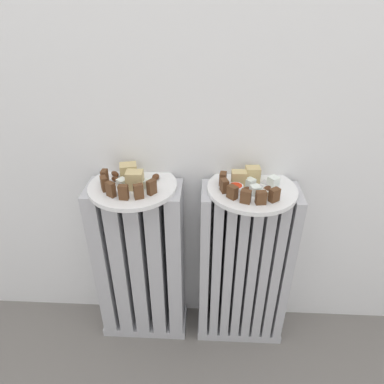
{
  "coord_description": "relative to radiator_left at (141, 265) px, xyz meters",
  "views": [
    {
      "loc": [
        0.04,
        -0.54,
        1.06
      ],
      "look_at": [
        0.0,
        0.28,
        0.56
      ],
      "focal_mm": 32.39,
      "sensor_mm": 36.0,
      "label": 1
    }
  ],
  "objects": [
    {
      "name": "radiator_left",
      "position": [
        0.0,
        0.0,
        0.0
      ],
      "size": [
        0.29,
        0.13,
        0.57
      ],
      "color": "#B2B2B7",
      "rests_on": "ground_plane"
    },
    {
      "name": "radiator_right",
      "position": [
        0.33,
        -0.0,
        -0.0
      ],
      "size": [
        0.29,
        0.13,
        0.57
      ],
      "color": "#B2B2B7",
      "rests_on": "ground_plane"
    },
    {
      "name": "plate_left",
      "position": [
        0.0,
        -0.0,
        0.3
      ],
      "size": [
        0.25,
        0.25,
        0.01
      ],
      "primitive_type": "cylinder",
      "color": "white",
      "rests_on": "radiator_left"
    },
    {
      "name": "plate_right",
      "position": [
        0.33,
        -0.0,
        0.3
      ],
      "size": [
        0.25,
        0.25,
        0.01
      ],
      "primitive_type": "cylinder",
      "color": "white",
      "rests_on": "radiator_right"
    },
    {
      "name": "dark_cake_slice_left_0",
      "position": [
        -0.08,
        0.0,
        0.32
      ],
      "size": [
        0.02,
        0.02,
        0.04
      ],
      "primitive_type": "cube",
      "rotation": [
        0.0,
        0.0,
        -1.6
      ],
      "color": "#56351E",
      "rests_on": "plate_left"
    },
    {
      "name": "dark_cake_slice_left_1",
      "position": [
        -0.07,
        -0.04,
        0.32
      ],
      "size": [
        0.02,
        0.03,
        0.04
      ],
      "primitive_type": "cube",
      "rotation": [
        0.0,
        0.0,
        -1.1
      ],
      "color": "#56351E",
      "rests_on": "plate_left"
    },
    {
      "name": "dark_cake_slice_left_2",
      "position": [
        -0.04,
        -0.06,
        0.32
      ],
      "size": [
        0.03,
        0.03,
        0.04
      ],
      "primitive_type": "cube",
      "rotation": [
        0.0,
        0.0,
        -0.59
      ],
      "color": "#56351E",
      "rests_on": "plate_left"
    },
    {
      "name": "dark_cake_slice_left_3",
      "position": [
        -0.01,
        -0.08,
        0.32
      ],
      "size": [
        0.03,
        0.02,
        0.04
      ],
      "primitive_type": "cube",
      "rotation": [
        0.0,
        0.0,
        -0.09
      ],
      "color": "#56351E",
      "rests_on": "plate_left"
    },
    {
      "name": "dark_cake_slice_left_4",
      "position": [
        0.03,
        -0.07,
        0.32
      ],
      "size": [
        0.03,
        0.02,
        0.04
      ],
      "primitive_type": "cube",
      "rotation": [
        0.0,
        0.0,
        0.41
      ],
      "color": "#56351E",
      "rests_on": "plate_left"
    },
    {
      "name": "dark_cake_slice_left_5",
      "position": [
        0.06,
        -0.05,
        0.32
      ],
      "size": [
        0.03,
        0.03,
        0.04
      ],
      "primitive_type": "cube",
      "rotation": [
        0.0,
        0.0,
        0.92
      ],
      "color": "#56351E",
      "rests_on": "plate_left"
    },
    {
      "name": "marble_cake_slice_left_0",
      "position": [
        0.01,
        -0.02,
        0.33
      ],
      "size": [
        0.05,
        0.04,
        0.05
      ],
      "primitive_type": "cube",
      "rotation": [
        0.0,
        0.0,
        0.02
      ],
      "color": "tan",
      "rests_on": "plate_left"
    },
    {
      "name": "marble_cake_slice_left_1",
      "position": [
        -0.02,
        0.04,
        0.32
      ],
      "size": [
        0.05,
        0.05,
        0.04
      ],
      "primitive_type": "cube",
      "rotation": [
        0.0,
        0.0,
        0.24
      ],
      "color": "tan",
      "rests_on": "plate_left"
    },
    {
      "name": "turkish_delight_left_0",
      "position": [
        0.05,
        -0.01,
        0.31
      ],
      "size": [
        0.03,
        0.03,
        0.02
      ],
      "primitive_type": "cube",
      "rotation": [
        0.0,
        0.0,
        1.42
      ],
      "color": "white",
      "rests_on": "plate_left"
    },
    {
      "name": "turkish_delight_left_1",
      "position": [
        -0.03,
        -0.01,
        0.31
      ],
      "size": [
        0.03,
        0.03,
        0.02
      ],
      "primitive_type": "cube",
      "rotation": [
        0.0,
        0.0,
        0.9
      ],
      "color": "white",
      "rests_on": "plate_left"
    },
    {
      "name": "turkish_delight_left_2",
      "position": [
        0.01,
        0.02,
        0.31
      ],
      "size": [
        0.03,
        0.03,
        0.02
      ],
      "primitive_type": "cube",
      "rotation": [
        0.0,
        0.0,
        0.22
      ],
      "color": "white",
      "rests_on": "plate_left"
    },
    {
      "name": "medjool_date_left_0",
      "position": [
        -0.06,
        0.04,
        0.31
      ],
      "size": [
        0.03,
        0.03,
        0.02
      ],
      "primitive_type": "ellipsoid",
      "rotation": [
        0.0,
        0.0,
        2.39
      ],
      "color": "#4C2814",
      "rests_on": "plate_left"
    },
    {
      "name": "medjool_date_left_1",
      "position": [
        -0.02,
        -0.05,
        0.31
      ],
      "size": [
        0.02,
        0.03,
        0.02
      ],
      "primitive_type": "ellipsoid",
      "rotation": [
        0.0,
        0.0,
        1.49
      ],
      "color": "#4C2814",
      "rests_on": "plate_left"
    },
    {
      "name": "medjool_date_left_2",
      "position": [
        -0.05,
        0.01,
        0.31
      ],
      "size": [
        0.03,
        0.02,
        0.02
      ],
      "primitive_type": "ellipsoid",
      "rotation": [
        0.0,
        0.0,
        2.72
      ],
      "color": "#4C2814",
      "rests_on": "plate_left"
    },
    {
      "name": "medjool_date_left_3",
      "position": [
        0.06,
        0.03,
        0.31
      ],
      "size": [
        0.02,
        0.03,
        0.01
      ],
      "primitive_type": "ellipsoid",
      "rotation": [
        0.0,
        0.0,
        1.4
      ],
      "color": "#4C2814",
      "rests_on": "plate_left"
    },
    {
      "name": "dark_cake_slice_right_0",
      "position": [
        0.25,
        0.01,
        0.32
      ],
      "size": [
        0.02,
        0.03,
        0.04
      ],
      "primitive_type": "cube",
      "rotation": [
        0.0,
        0.0,
        -1.74
      ],
      "color": "#56351E",
      "rests_on": "plate_right"
    },
    {
      "name": "dark_cake_slice_right_1",
      "position": [
        0.25,
        -0.02,
        0.32
      ],
      "size": [
        0.02,
        0.03,
        0.04
      ],
      "primitive_type": "cube",
      "rotation": [
        0.0,
        0.0,
        -1.26
      ],
      "color": "#56351E",
      "rests_on": "plate_right"
    },
    {
      "name": "dark_cake_slice_right_2",
      "position": [
        0.27,
        -0.06,
        0.32
      ],
      "size": [
        0.03,
        0.03,
        0.04
      ],
      "primitive_type": "cube",
      "rotation": [
        0.0,
        0.0,
        -0.79
      ],
      "color": "#56351E",
      "rests_on": "plate_right"
    },
    {
      "name": "dark_cake_slice_right_3",
      "position": [
        0.3,
        -0.08,
        0.32
      ],
      "size": [
        0.03,
        0.02,
        0.04
      ],
      "primitive_type": "cube",
      "rotation": [
        0.0,
        0.0,
        -0.32
      ],
      "color": "#56351E",
      "rests_on": "plate_right"
    },
    {
      "name": "dark_cake_slice_right_4",
      "position": [
        0.34,
        -0.08,
        0.32
      ],
      "size": [
        0.03,
        0.02,
        0.04
      ],
      "primitive_type": "cube",
      "rotation": [
        0.0,
        0.0,
        0.16
      ],
      "color": "#56351E",
      "rests_on": "plate_right"
    },
    {
      "name": "dark_cake_slice_right_5",
      "position": [
        0.38,
        -0.07,
        0.32
      ],
      "size": [
        0.03,
        0.03,
        0.04
      ],
      "primitive_type": "cube",
      "rotation": [
        0.0,
        0.0,
        0.63
      ],
      "color": "#56351E",
      "rests_on": "plate_right"
    },
    {
      "name": "marble_cake_slice_right_0",
      "position": [
        0.33,
        0.03,
        0.32
      ],
      "size": [
        0.04,
        0.03,
        0.04
      ],
      "primitive_type": "cube",
      "rotation": [
        0.0,
        0.0,
        0.05
      ],
      "color": "tan",
      "rests_on": "plate_right"
    },
    {
      "name": "marble_cake_slice_right_1",
      "position": [
        0.29,
        0.02,
        0.32
      ],
      "size": [
        0.04,
        0.03,
        0.04
      ],
      "primitive_type": "cube",
      "rotation": [
        0.0,
        0.0,
        0.01
      ],
      "color": "tan",
      "rests_on": "plate_right"
    },
    {
      "name": "turkish_delight_right_0",
      "position": [
        0.33,
        -0.03,
        0.31
      ],
      "size": [
        0.03,
        0.03,
        0.02
      ],
      "primitive_type": "cube",
      "rotation": [
        0.0,
        0.0,
        0.42
      ],
      "color": "white",
      "rests_on": "plate_right"
    },
    {
      "name": "turkish_delight_right_1",
      "position": [
        0.35,
        -0.05,
        0.31
      ],
      "size": [
        0.03,
        0.03,
        0.02
      ],
      "primitive_type": "cube",
      "rotation": [
        0.0,
        0.0,
        0.62
      ],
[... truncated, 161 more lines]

